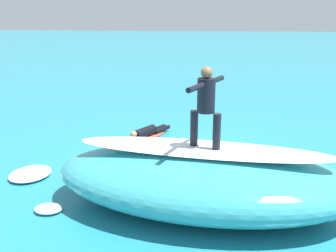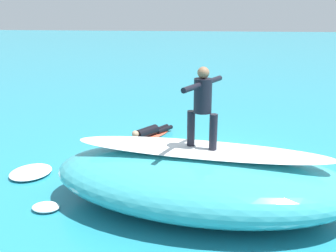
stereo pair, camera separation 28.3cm
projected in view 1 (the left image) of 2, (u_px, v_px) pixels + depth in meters
The scene contains 9 objects.
ground_plane at pixel (198, 158), 10.83m from camera, with size 120.00×120.00×0.00m, color teal.
wave_crest at pixel (202, 179), 8.06m from camera, with size 6.00×3.10×1.19m, color teal.
wave_foam_lip at pixel (203, 149), 7.88m from camera, with size 5.10×1.08×0.08m, color white.
surfboard_riding at pixel (205, 149), 7.87m from camera, with size 1.89×0.50×0.07m, color yellow.
surfer_riding at pixel (206, 102), 7.60m from camera, with size 0.73×1.41×1.59m.
surfboard_paddling at pixel (145, 138), 12.41m from camera, with size 2.00×0.50×0.07m, color #E0563D.
surfer_paddling at pixel (147, 132), 12.46m from camera, with size 1.10×1.57×0.31m.
foam_patch_mid at pixel (48, 209), 7.97m from camera, with size 0.56×0.44×0.13m, color white.
foam_patch_far at pixel (30, 174), 9.64m from camera, with size 1.09×0.93×0.14m, color white.
Camera 1 is at (-0.03, 10.17, 3.90)m, focal length 43.06 mm.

